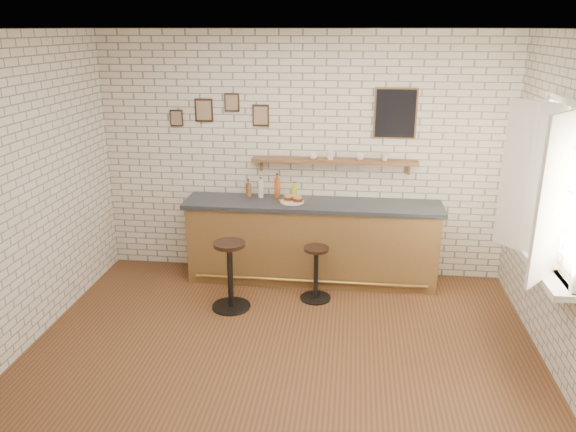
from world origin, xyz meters
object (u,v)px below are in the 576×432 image
at_px(bar_counter, 312,241).
at_px(book_upper, 541,262).
at_px(shelf_cup_d, 385,157).
at_px(bitters_bottle_brown, 249,190).
at_px(bar_stool_left, 230,273).
at_px(ciabatta_sandwich, 293,198).
at_px(sandwich_plate, 292,202).
at_px(bitters_bottle_white, 261,189).
at_px(book_lower, 539,263).
at_px(condiment_bottle_yellow, 294,191).
at_px(shelf_cup_b, 331,155).
at_px(shelf_cup_a, 313,155).
at_px(bitters_bottle_amber, 277,188).
at_px(shelf_cup_c, 360,157).
at_px(bar_stool_right, 316,271).

bearing_deg(bar_counter, book_upper, -32.92).
xyz_separation_m(bar_counter, shelf_cup_d, (0.84, 0.20, 1.04)).
relative_size(bitters_bottle_brown, bar_stool_left, 0.29).
xyz_separation_m(ciabatta_sandwich, book_upper, (2.45, -1.42, -0.10)).
bearing_deg(sandwich_plate, bitters_bottle_white, 157.51).
distance_m(ciabatta_sandwich, book_lower, 2.82).
bearing_deg(bitters_bottle_white, bitters_bottle_brown, -180.00).
bearing_deg(shelf_cup_d, bitters_bottle_white, -177.86).
xyz_separation_m(condiment_bottle_yellow, bar_stool_left, (-0.61, -1.00, -0.68)).
distance_m(book_lower, book_upper, 0.04).
xyz_separation_m(bar_stool_left, shelf_cup_b, (1.04, 1.05, 1.13)).
xyz_separation_m(bar_counter, bitters_bottle_brown, (-0.81, 0.15, 0.60)).
bearing_deg(bitters_bottle_white, shelf_cup_a, 4.62).
distance_m(bar_counter, bitters_bottle_white, 0.90).
bearing_deg(book_upper, shelf_cup_d, 154.60).
height_order(bitters_bottle_amber, bar_stool_left, bitters_bottle_amber).
height_order(shelf_cup_a, shelf_cup_c, shelf_cup_c).
xyz_separation_m(condiment_bottle_yellow, shelf_cup_c, (0.78, 0.05, 0.45)).
distance_m(bar_counter, shelf_cup_c, 1.19).
xyz_separation_m(sandwich_plate, bitters_bottle_brown, (-0.56, 0.17, 0.09)).
bearing_deg(book_upper, bar_stool_left, -166.30).
relative_size(bitters_bottle_amber, shelf_cup_a, 2.83).
xyz_separation_m(bitters_bottle_white, bitters_bottle_amber, (0.21, -0.00, 0.02)).
bearing_deg(shelf_cup_d, shelf_cup_b, -179.85).
relative_size(bitters_bottle_brown, condiment_bottle_yellow, 1.08).
bearing_deg(book_upper, book_lower, 114.51).
bearing_deg(shelf_cup_d, bitters_bottle_amber, -177.54).
distance_m(sandwich_plate, bar_stool_left, 1.19).
bearing_deg(shelf_cup_c, bitters_bottle_brown, 106.84).
distance_m(bitters_bottle_amber, bar_stool_right, 1.17).
bearing_deg(bar_stool_left, book_lower, -10.14).
bearing_deg(bar_counter, bar_stool_left, -134.62).
bearing_deg(condiment_bottle_yellow, ciabatta_sandwich, -88.36).
bearing_deg(shelf_cup_b, shelf_cup_a, 122.83).
xyz_separation_m(condiment_bottle_yellow, book_upper, (2.46, -1.59, -0.14)).
relative_size(ciabatta_sandwich, shelf_cup_b, 2.58).
bearing_deg(shelf_cup_b, bitters_bottle_white, 126.33).
xyz_separation_m(bar_counter, condiment_bottle_yellow, (-0.24, 0.15, 0.59)).
distance_m(bar_stool_right, shelf_cup_b, 1.41).
relative_size(ciabatta_sandwich, shelf_cup_c, 2.44).
relative_size(bitters_bottle_brown, shelf_cup_c, 2.04).
bearing_deg(shelf_cup_b, shelf_cup_c, -57.17).
relative_size(condiment_bottle_yellow, book_lower, 0.97).
xyz_separation_m(bar_stool_right, shelf_cup_b, (0.11, 0.73, 1.20)).
height_order(shelf_cup_d, book_lower, shelf_cup_d).
height_order(bar_counter, condiment_bottle_yellow, condiment_bottle_yellow).
height_order(sandwich_plate, bitters_bottle_brown, bitters_bottle_brown).
distance_m(bitters_bottle_white, bar_stool_right, 1.27).
xyz_separation_m(bar_counter, bitters_bottle_amber, (-0.45, 0.15, 0.63)).
height_order(ciabatta_sandwich, condiment_bottle_yellow, condiment_bottle_yellow).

